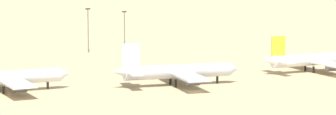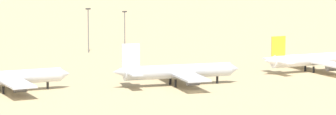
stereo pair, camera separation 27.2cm
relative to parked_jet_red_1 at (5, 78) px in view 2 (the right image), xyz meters
The scene contains 6 objects.
ground 50.57m from the parked_jet_red_1, 19.45° to the right, with size 4000.00×4000.00×0.00m, color tan.
parked_jet_red_1 is the anchor object (origin of this frame).
parked_jet_white_2 46.93m from the parked_jet_red_1, ahead, with size 37.07×31.19×12.24m.
parked_jet_yellow_3 95.52m from the parked_jet_red_1, ahead, with size 35.28×29.75×11.65m.
light_pole_west 87.22m from the parked_jet_red_1, 59.52° to the left, with size 1.80×0.50×16.29m.
light_pole_mid 116.57m from the parked_jet_red_1, 55.98° to the left, with size 1.80×0.50×13.19m.
Camera 2 is at (-86.95, -205.18, 38.16)m, focal length 90.53 mm.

